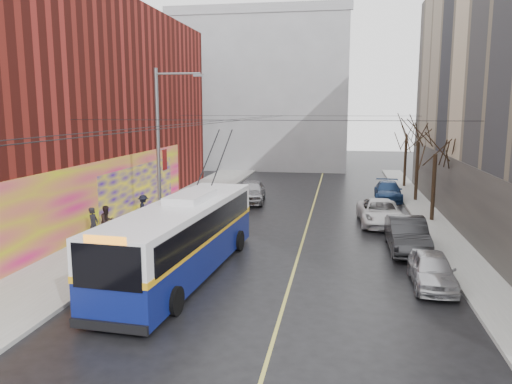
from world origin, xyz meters
TOP-DOWN VIEW (x-y plane):
  - ground at (0.00, 0.00)m, footprint 140.00×140.00m
  - sidewalk_left at (-8.00, 12.00)m, footprint 4.00×60.00m
  - sidewalk_right at (9.00, 12.00)m, footprint 2.00×60.00m
  - lane_line at (1.50, 14.00)m, footprint 0.12×50.00m
  - building_left at (-15.99, 13.99)m, footprint 12.11×36.00m
  - building_far at (-6.00, 44.99)m, footprint 20.50×12.10m
  - streetlight_pole at (-6.14, 10.00)m, footprint 2.65×0.60m
  - catenary_wires at (-2.54, 14.77)m, footprint 18.00×60.00m
  - tree_near at (9.00, 16.00)m, footprint 3.20×3.20m
  - tree_mid at (9.00, 23.00)m, footprint 3.20×3.20m
  - tree_far at (9.00, 30.00)m, footprint 3.20×3.20m
  - puddle at (-4.41, 0.63)m, footprint 2.28×2.56m
  - pigeons_flying at (-3.09, 9.35)m, footprint 3.88×0.98m
  - trolleybus at (-3.04, 3.90)m, footprint 3.52×12.45m
  - parked_car_a at (7.00, 4.15)m, footprint 1.66×3.99m
  - parked_car_b at (6.66, 9.12)m, footprint 1.80×5.00m
  - parked_car_c at (5.80, 14.78)m, footprint 2.74×5.47m
  - parked_car_d at (7.00, 23.20)m, footprint 2.18×4.98m
  - following_car at (-3.14, 20.60)m, footprint 2.40×5.04m
  - pedestrian_a at (-8.95, 7.54)m, footprint 0.44×0.66m
  - pedestrian_b at (-8.75, 8.63)m, footprint 0.96×1.04m
  - pedestrian_c at (-8.18, 12.22)m, footprint 1.00×1.25m

SIDE VIEW (x-z plane):
  - ground at x=0.00m, z-range 0.00..0.00m
  - lane_line at x=1.50m, z-range 0.00..0.01m
  - puddle at x=-4.41m, z-range 0.00..0.01m
  - sidewalk_left at x=-8.00m, z-range 0.00..0.15m
  - sidewalk_right at x=9.00m, z-range 0.00..0.15m
  - parked_car_a at x=7.00m, z-range 0.00..1.35m
  - parked_car_d at x=7.00m, z-range 0.00..1.42m
  - parked_car_c at x=5.80m, z-range 0.00..1.49m
  - parked_car_b at x=6.66m, z-range 0.00..1.64m
  - following_car at x=-3.14m, z-range 0.00..1.66m
  - pedestrian_c at x=-8.18m, z-range 0.15..1.84m
  - pedestrian_b at x=-8.75m, z-range 0.15..1.86m
  - pedestrian_a at x=-8.95m, z-range 0.15..1.97m
  - trolleybus at x=-3.04m, z-range -1.30..4.54m
  - streetlight_pole at x=-6.14m, z-range 0.35..9.35m
  - tree_near at x=9.00m, z-range 1.78..8.18m
  - tree_far at x=9.00m, z-range 1.86..8.43m
  - tree_mid at x=9.00m, z-range 1.91..8.59m
  - catenary_wires at x=-2.54m, z-range 6.13..6.36m
  - building_left at x=-15.99m, z-range -0.01..13.99m
  - pigeons_flying at x=-3.09m, z-range 6.70..8.02m
  - building_far at x=-6.00m, z-range 0.02..18.02m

